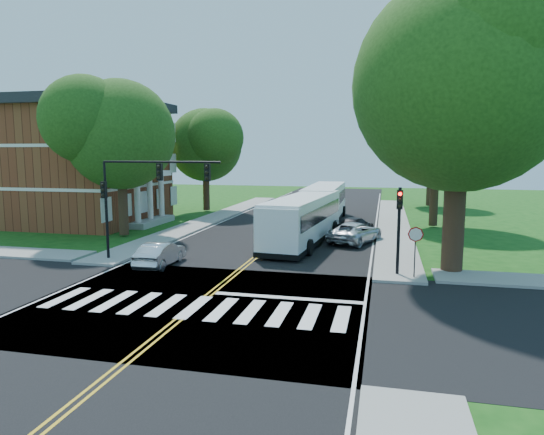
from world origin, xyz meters
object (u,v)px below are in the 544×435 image
(bus_follow, at_px, (325,203))
(hatchback, at_px, (160,254))
(signal_ne, at_px, (399,219))
(suv, at_px, (355,232))
(dark_sedan, at_px, (355,225))
(bus_lead, at_px, (303,219))
(signal_nw, at_px, (142,186))

(bus_follow, distance_m, hatchback, 20.31)
(signal_ne, relative_size, suv, 0.86)
(dark_sedan, bearing_deg, bus_lead, 77.12)
(signal_ne, bearing_deg, suv, 106.46)
(hatchback, height_order, dark_sedan, hatchback)
(bus_follow, bearing_deg, bus_lead, 88.71)
(suv, distance_m, dark_sedan, 3.95)
(signal_ne, bearing_deg, hatchback, -177.31)
(bus_lead, distance_m, hatchback, 10.82)
(signal_nw, xyz_separation_m, dark_sedan, (11.14, 12.92, -3.74))
(hatchback, bearing_deg, signal_ne, -179.20)
(signal_nw, relative_size, dark_sedan, 1.66)
(hatchback, bearing_deg, dark_sedan, -127.98)
(signal_nw, height_order, dark_sedan, signal_nw)
(bus_follow, relative_size, dark_sedan, 2.97)
(bus_lead, height_order, bus_follow, bus_follow)
(bus_lead, distance_m, dark_sedan, 6.07)
(suv, height_order, dark_sedan, suv)
(signal_nw, height_order, bus_follow, signal_nw)
(signal_ne, height_order, hatchback, signal_ne)
(signal_ne, xyz_separation_m, bus_lead, (-6.16, 7.90, -1.24))
(signal_ne, height_order, dark_sedan, signal_ne)
(signal_ne, relative_size, hatchback, 1.08)
(hatchback, distance_m, dark_sedan, 16.72)
(hatchback, distance_m, suv, 13.92)
(signal_nw, bearing_deg, suv, 38.23)
(bus_lead, xyz_separation_m, bus_follow, (0.17, 10.61, 0.03))
(signal_ne, bearing_deg, bus_lead, 127.92)
(suv, bearing_deg, hatchback, 64.50)
(bus_lead, bearing_deg, suv, -157.88)
(signal_nw, distance_m, bus_follow, 20.38)
(signal_nw, relative_size, signal_ne, 1.62)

